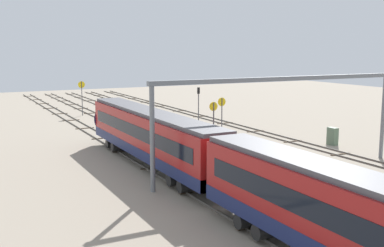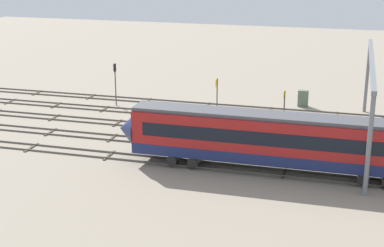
# 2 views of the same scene
# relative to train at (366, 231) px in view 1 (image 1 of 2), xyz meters

# --- Properties ---
(ground_plane) EXTENTS (154.41, 154.41, 0.00)m
(ground_plane) POSITION_rel_train_xyz_m (27.40, -9.20, -2.66)
(ground_plane) COLOR gray
(track_near_foreground) EXTENTS (138.41, 2.40, 0.16)m
(track_near_foreground) POSITION_rel_train_xyz_m (27.40, -18.39, -2.59)
(track_near_foreground) COLOR #59544C
(track_near_foreground) RESTS_ON ground
(track_second_near) EXTENTS (138.41, 2.40, 0.16)m
(track_second_near) POSITION_rel_train_xyz_m (27.40, -13.79, -2.59)
(track_second_near) COLOR #59544C
(track_second_near) RESTS_ON ground
(track_middle) EXTENTS (138.41, 2.40, 0.16)m
(track_middle) POSITION_rel_train_xyz_m (27.40, -9.20, -2.59)
(track_middle) COLOR #59544C
(track_middle) RESTS_ON ground
(track_second_far) EXTENTS (138.41, 2.40, 0.16)m
(track_second_far) POSITION_rel_train_xyz_m (27.40, -4.60, -2.59)
(track_second_far) COLOR #59544C
(track_second_far) RESTS_ON ground
(track_with_train) EXTENTS (138.41, 2.40, 0.16)m
(track_with_train) POSITION_rel_train_xyz_m (27.40, 0.00, -2.59)
(track_with_train) COLOR #59544C
(track_with_train) RESTS_ON ground
(train) EXTENTS (75.20, 3.24, 4.80)m
(train) POSITION_rel_train_xyz_m (0.00, 0.00, 0.00)
(train) COLOR maroon
(train) RESTS_ON ground
(overhead_gantry) EXTENTS (0.40, 23.93, 8.05)m
(overhead_gantry) POSITION_rel_train_xyz_m (17.28, -9.02, 3.71)
(overhead_gantry) COLOR slate
(overhead_gantry) RESTS_ON ground
(speed_sign_near_foreground) EXTENTS (0.14, 1.05, 5.28)m
(speed_sign_near_foreground) POSITION_rel_train_xyz_m (58.73, -2.80, 0.87)
(speed_sign_near_foreground) COLOR #4C4C51
(speed_sign_near_foreground) RESTS_ON ground
(speed_sign_mid_trackside) EXTENTS (0.14, 0.98, 4.82)m
(speed_sign_mid_trackside) POSITION_rel_train_xyz_m (32.04, -11.91, 0.54)
(speed_sign_mid_trackside) COLOR #4C4C51
(speed_sign_mid_trackside) RESTS_ON ground
(speed_sign_far_trackside) EXTENTS (0.14, 0.85, 5.36)m
(speed_sign_far_trackside) POSITION_rel_train_xyz_m (24.56, -6.56, 0.74)
(speed_sign_far_trackside) COLOR #4C4C51
(speed_sign_far_trackside) RESTS_ON ground
(signal_light_trackside_approach) EXTENTS (0.31, 0.32, 4.87)m
(signal_light_trackside_approach) POSITION_rel_train_xyz_m (44.84, -15.72, 0.51)
(signal_light_trackside_approach) COLOR #4C4C51
(signal_light_trackside_approach) RESTS_ON ground
(relay_cabinet) EXTENTS (1.18, 0.64, 1.89)m
(relay_cabinet) POSITION_rel_train_xyz_m (24.06, -21.04, -1.71)
(relay_cabinet) COLOR #597259
(relay_cabinet) RESTS_ON ground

